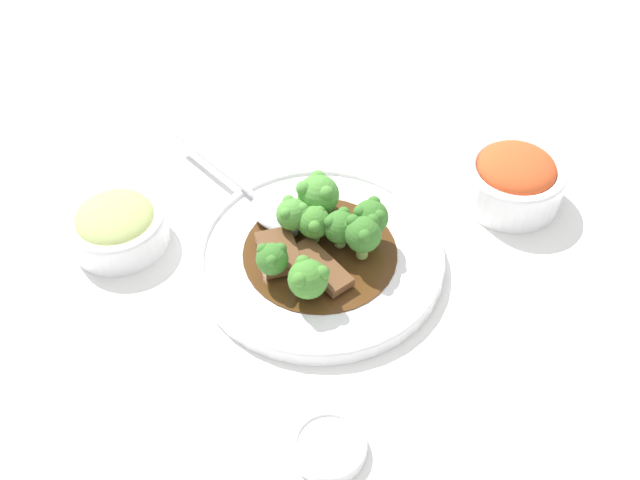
% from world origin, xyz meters
% --- Properties ---
extents(ground_plane, '(4.00, 4.00, 0.00)m').
position_xyz_m(ground_plane, '(0.00, 0.00, 0.00)').
color(ground_plane, white).
extents(main_plate, '(0.26, 0.26, 0.02)m').
position_xyz_m(main_plate, '(0.00, 0.00, 0.01)').
color(main_plate, white).
rests_on(main_plate, ground_plane).
extents(beef_strip_0, '(0.08, 0.07, 0.01)m').
position_xyz_m(beef_strip_0, '(0.03, 0.00, 0.02)').
color(beef_strip_0, brown).
rests_on(beef_strip_0, main_plate).
extents(beef_strip_1, '(0.05, 0.06, 0.01)m').
position_xyz_m(beef_strip_1, '(-0.03, 0.02, 0.03)').
color(beef_strip_1, '#56331E').
rests_on(beef_strip_1, main_plate).
extents(beef_strip_2, '(0.06, 0.05, 0.01)m').
position_xyz_m(beef_strip_2, '(0.01, -0.04, 0.03)').
color(beef_strip_2, brown).
rests_on(beef_strip_2, main_plate).
extents(broccoli_floret_0, '(0.03, 0.03, 0.04)m').
position_xyz_m(broccoli_floret_0, '(-0.02, -0.01, 0.04)').
color(broccoli_floret_0, '#8EB756').
rests_on(broccoli_floret_0, main_plate).
extents(broccoli_floret_1, '(0.04, 0.04, 0.05)m').
position_xyz_m(broccoli_floret_1, '(-0.05, -0.00, 0.05)').
color(broccoli_floret_1, '#8EB756').
rests_on(broccoli_floret_1, main_plate).
extents(broccoli_floret_2, '(0.03, 0.03, 0.04)m').
position_xyz_m(broccoli_floret_2, '(-0.03, -0.03, 0.05)').
color(broccoli_floret_2, '#8EB756').
rests_on(broccoli_floret_2, main_plate).
extents(broccoli_floret_3, '(0.03, 0.03, 0.04)m').
position_xyz_m(broccoli_floret_3, '(0.03, -0.05, 0.04)').
color(broccoli_floret_3, '#7FA84C').
rests_on(broccoli_floret_3, main_plate).
extents(broccoli_floret_4, '(0.04, 0.04, 0.05)m').
position_xyz_m(broccoli_floret_4, '(-0.02, 0.05, 0.05)').
color(broccoli_floret_4, '#7FA84C').
rests_on(broccoli_floret_4, main_plate).
extents(broccoli_floret_5, '(0.04, 0.04, 0.04)m').
position_xyz_m(broccoli_floret_5, '(0.06, -0.01, 0.04)').
color(broccoli_floret_5, '#7FA84C').
rests_on(broccoli_floret_5, main_plate).
extents(broccoli_floret_6, '(0.04, 0.04, 0.05)m').
position_xyz_m(broccoli_floret_6, '(0.01, 0.04, 0.05)').
color(broccoli_floret_6, '#8EB756').
rests_on(broccoli_floret_6, main_plate).
extents(broccoli_floret_7, '(0.03, 0.03, 0.04)m').
position_xyz_m(broccoli_floret_7, '(-0.01, 0.02, 0.05)').
color(broccoli_floret_7, '#8EB756').
rests_on(broccoli_floret_7, main_plate).
extents(serving_spoon, '(0.18, 0.16, 0.01)m').
position_xyz_m(serving_spoon, '(-0.06, -0.05, 0.03)').
color(serving_spoon, '#B7B7BC').
rests_on(serving_spoon, main_plate).
extents(side_bowl_kimchi, '(0.11, 0.11, 0.06)m').
position_xyz_m(side_bowl_kimchi, '(-0.09, 0.22, 0.03)').
color(side_bowl_kimchi, white).
rests_on(side_bowl_kimchi, ground_plane).
extents(side_bowl_appetizer, '(0.10, 0.10, 0.05)m').
position_xyz_m(side_bowl_appetizer, '(-0.04, -0.21, 0.02)').
color(side_bowl_appetizer, white).
rests_on(side_bowl_appetizer, ground_plane).
extents(sauce_dish, '(0.07, 0.07, 0.01)m').
position_xyz_m(sauce_dish, '(0.21, 0.00, 0.01)').
color(sauce_dish, white).
rests_on(sauce_dish, ground_plane).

